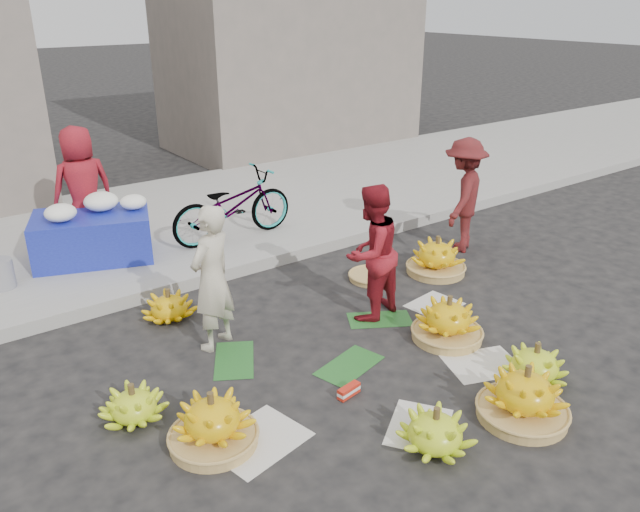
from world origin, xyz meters
TOP-DOWN VIEW (x-y plane):
  - ground at (0.00, 0.00)m, footprint 80.00×80.00m
  - curb at (0.00, 2.20)m, footprint 40.00×0.25m
  - sidewalk at (0.00, 4.30)m, footprint 40.00×4.00m
  - building_right at (4.50, 7.70)m, footprint 5.00×3.00m
  - newspaper_scatter at (0.00, -0.80)m, footprint 3.20×1.80m
  - banana_leaves at (-0.10, 0.20)m, footprint 2.00×1.00m
  - banana_bunch_0 at (-1.58, -0.43)m, footprint 0.66×0.66m
  - banana_bunch_1 at (-0.28, -1.44)m, footprint 0.68×0.68m
  - banana_bunch_2 at (0.55, -1.59)m, footprint 0.74×0.74m
  - banana_bunch_3 at (1.09, -1.30)m, footprint 0.63×0.63m
  - banana_bunch_4 at (0.98, -0.38)m, footprint 0.68×0.68m
  - banana_bunch_5 at (2.03, 0.80)m, footprint 0.76×0.76m
  - banana_bunch_6 at (-1.96, 0.20)m, footprint 0.66×0.66m
  - banana_bunch_7 at (-1.05, 1.61)m, footprint 0.62×0.62m
  - basket_spare at (1.28, 1.11)m, footprint 0.61×0.61m
  - incense_stack at (-0.39, -0.56)m, footprint 0.23×0.11m
  - vendor_cream at (-0.90, 0.85)m, footprint 0.61×0.52m
  - vendor_red at (0.68, 0.45)m, footprint 0.79×0.68m
  - man_striped at (2.83, 1.16)m, footprint 1.10×0.95m
  - flower_table at (-1.23, 3.39)m, footprint 1.56×1.25m
  - grey_bucket at (-2.34, 3.15)m, footprint 0.29×0.29m
  - flower_vendor at (-1.15, 3.84)m, footprint 0.78×0.53m
  - bicycle at (0.47, 3.00)m, footprint 0.62×1.73m

SIDE VIEW (x-z plane):
  - ground at x=0.00m, z-range 0.00..0.00m
  - newspaper_scatter at x=0.00m, z-range 0.00..0.01m
  - banana_leaves at x=-0.10m, z-range 0.00..0.01m
  - basket_spare at x=1.28m, z-range 0.00..0.06m
  - incense_stack at x=-0.39m, z-range 0.01..0.10m
  - sidewalk at x=0.00m, z-range 0.00..0.12m
  - curb at x=0.00m, z-range 0.00..0.15m
  - banana_bunch_6 at x=-1.96m, z-range -0.02..0.30m
  - banana_bunch_7 at x=-1.05m, z-range -0.02..0.31m
  - banana_bunch_3 at x=1.09m, z-range -0.02..0.33m
  - banana_bunch_1 at x=-0.28m, z-range -0.02..0.33m
  - banana_bunch_0 at x=-1.58m, z-range -0.03..0.42m
  - banana_bunch_4 at x=0.98m, z-range -0.03..0.43m
  - banana_bunch_5 at x=2.03m, z-range -0.03..0.44m
  - banana_bunch_2 at x=0.55m, z-range -0.03..0.45m
  - grey_bucket at x=-2.34m, z-range 0.12..0.45m
  - flower_table at x=-1.23m, z-range 0.05..0.84m
  - bicycle at x=0.47m, z-range 0.12..1.02m
  - vendor_cream at x=-0.90m, z-range 0.00..1.41m
  - vendor_red at x=0.68m, z-range 0.00..1.42m
  - man_striped at x=2.83m, z-range 0.00..1.48m
  - flower_vendor at x=-1.15m, z-range 0.12..1.67m
  - building_right at x=4.50m, z-range 0.00..5.00m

